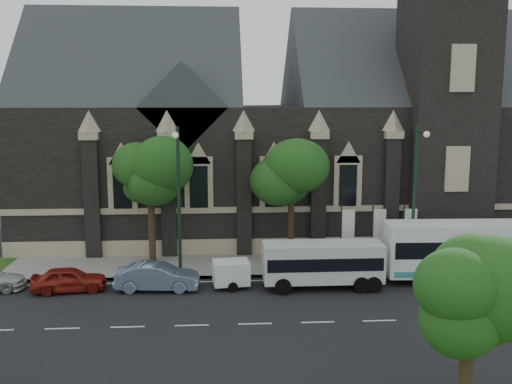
{
  "coord_description": "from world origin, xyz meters",
  "views": [
    {
      "loc": [
        -1.6,
        -25.74,
        10.58
      ],
      "look_at": [
        0.43,
        6.0,
        5.37
      ],
      "focal_mm": 40.14,
      "sensor_mm": 36.0,
      "label": 1
    }
  ],
  "objects": [
    {
      "name": "ground",
      "position": [
        0.0,
        0.0,
        0.0
      ],
      "size": [
        160.0,
        160.0,
        0.0
      ],
      "primitive_type": "plane",
      "color": "black",
      "rests_on": "ground"
    },
    {
      "name": "sidewalk",
      "position": [
        0.0,
        9.5,
        0.07
      ],
      "size": [
        80.0,
        5.0,
        0.15
      ],
      "primitive_type": "cube",
      "color": "gray",
      "rests_on": "ground"
    },
    {
      "name": "museum",
      "position": [
        5.12,
        18.78,
        8.17
      ],
      "size": [
        40.0,
        17.7,
        29.9
      ],
      "color": "black",
      "rests_on": "ground"
    },
    {
      "name": "tree_park_east",
      "position": [
        6.18,
        -9.32,
        4.62
      ],
      "size": [
        3.4,
        3.4,
        6.28
      ],
      "color": "black",
      "rests_on": "ground"
    },
    {
      "name": "tree_walk_right",
      "position": [
        3.21,
        10.71,
        5.82
      ],
      "size": [
        4.08,
        4.08,
        7.8
      ],
      "color": "black",
      "rests_on": "ground"
    },
    {
      "name": "tree_walk_left",
      "position": [
        -5.8,
        10.7,
        5.73
      ],
      "size": [
        3.91,
        3.91,
        7.64
      ],
      "color": "black",
      "rests_on": "ground"
    },
    {
      "name": "street_lamp_near",
      "position": [
        10.0,
        7.09,
        5.11
      ],
      "size": [
        0.36,
        1.88,
        9.0
      ],
      "color": "black",
      "rests_on": "ground"
    },
    {
      "name": "street_lamp_mid",
      "position": [
        -4.0,
        7.09,
        5.11
      ],
      "size": [
        0.36,
        1.88,
        9.0
      ],
      "color": "black",
      "rests_on": "ground"
    },
    {
      "name": "banner_flag_left",
      "position": [
        6.29,
        9.0,
        2.38
      ],
      "size": [
        0.9,
        0.1,
        4.0
      ],
      "color": "black",
      "rests_on": "ground"
    },
    {
      "name": "banner_flag_center",
      "position": [
        8.29,
        9.0,
        2.38
      ],
      "size": [
        0.9,
        0.1,
        4.0
      ],
      "color": "black",
      "rests_on": "ground"
    },
    {
      "name": "banner_flag_right",
      "position": [
        10.29,
        9.0,
        2.38
      ],
      "size": [
        0.9,
        0.1,
        4.0
      ],
      "color": "black",
      "rests_on": "ground"
    },
    {
      "name": "tour_coach",
      "position": [
        13.89,
        5.75,
        1.88
      ],
      "size": [
        11.9,
        3.09,
        3.45
      ],
      "rotation": [
        0.0,
        0.0,
        -0.04
      ],
      "color": "white",
      "rests_on": "ground"
    },
    {
      "name": "shuttle_bus",
      "position": [
        4.14,
        5.06,
        1.5
      ],
      "size": [
        6.69,
        2.4,
        2.58
      ],
      "rotation": [
        0.0,
        0.0,
        0.0
      ],
      "color": "silver",
      "rests_on": "ground"
    },
    {
      "name": "box_trailer",
      "position": [
        -1.02,
        5.36,
        0.88
      ],
      "size": [
        2.97,
        1.75,
        1.55
      ],
      "rotation": [
        0.0,
        0.0,
        0.11
      ],
      "color": "white",
      "rests_on": "ground"
    },
    {
      "name": "sedan",
      "position": [
        -5.15,
        5.25,
        0.77
      ],
      "size": [
        4.74,
        1.9,
        1.53
      ],
      "primitive_type": "imported",
      "rotation": [
        0.0,
        0.0,
        1.51
      ],
      "color": "#7184A4",
      "rests_on": "ground"
    },
    {
      "name": "car_far_red",
      "position": [
        -10.0,
        5.33,
        0.69
      ],
      "size": [
        4.23,
        2.13,
        1.38
      ],
      "primitive_type": "imported",
      "rotation": [
        0.0,
        0.0,
        1.7
      ],
      "color": "maroon",
      "rests_on": "ground"
    }
  ]
}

